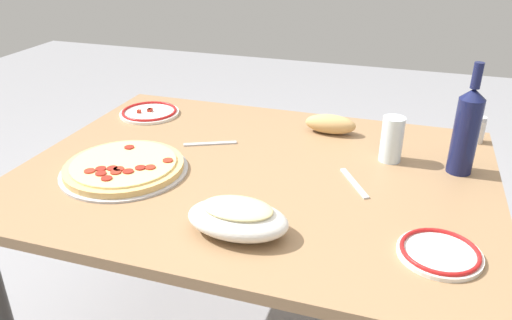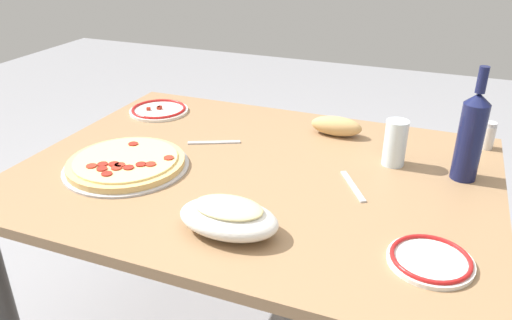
% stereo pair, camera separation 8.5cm
% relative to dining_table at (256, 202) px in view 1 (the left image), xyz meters
% --- Properties ---
extents(dining_table, '(1.34, 1.01, 0.75)m').
position_rel_dining_table_xyz_m(dining_table, '(0.00, 0.00, 0.00)').
color(dining_table, '#93704C').
rests_on(dining_table, ground).
extents(pepperoni_pizza, '(0.36, 0.36, 0.03)m').
position_rel_dining_table_xyz_m(pepperoni_pizza, '(0.36, 0.13, 0.13)').
color(pepperoni_pizza, '#B7B7BC').
rests_on(pepperoni_pizza, dining_table).
extents(baked_pasta_dish, '(0.24, 0.15, 0.08)m').
position_rel_dining_table_xyz_m(baked_pasta_dish, '(-0.06, 0.32, 0.15)').
color(baked_pasta_dish, white).
rests_on(baked_pasta_dish, dining_table).
extents(wine_bottle, '(0.07, 0.07, 0.32)m').
position_rel_dining_table_xyz_m(wine_bottle, '(-0.56, -0.17, 0.24)').
color(wine_bottle, '#141942').
rests_on(wine_bottle, dining_table).
extents(water_glass, '(0.07, 0.07, 0.14)m').
position_rel_dining_table_xyz_m(water_glass, '(-0.36, -0.18, 0.18)').
color(water_glass, silver).
rests_on(water_glass, dining_table).
extents(side_plate_near, '(0.22, 0.22, 0.02)m').
position_rel_dining_table_xyz_m(side_plate_near, '(0.51, -0.30, 0.12)').
color(side_plate_near, white).
rests_on(side_plate_near, dining_table).
extents(side_plate_far, '(0.18, 0.18, 0.02)m').
position_rel_dining_table_xyz_m(side_plate_far, '(-0.50, 0.27, 0.12)').
color(side_plate_far, white).
rests_on(side_plate_far, dining_table).
extents(bread_loaf, '(0.17, 0.07, 0.06)m').
position_rel_dining_table_xyz_m(bread_loaf, '(-0.16, -0.33, 0.14)').
color(bread_loaf, tan).
rests_on(bread_loaf, dining_table).
extents(spice_shaker, '(0.04, 0.04, 0.09)m').
position_rel_dining_table_xyz_m(spice_shaker, '(-0.62, -0.41, 0.15)').
color(spice_shaker, silver).
rests_on(spice_shaker, dining_table).
extents(fork_left, '(0.10, 0.15, 0.00)m').
position_rel_dining_table_xyz_m(fork_left, '(-0.28, 0.00, 0.11)').
color(fork_left, '#B7B7BC').
rests_on(fork_left, dining_table).
extents(fork_right, '(0.16, 0.09, 0.00)m').
position_rel_dining_table_xyz_m(fork_right, '(0.20, -0.12, 0.11)').
color(fork_right, '#B7B7BC').
rests_on(fork_right, dining_table).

